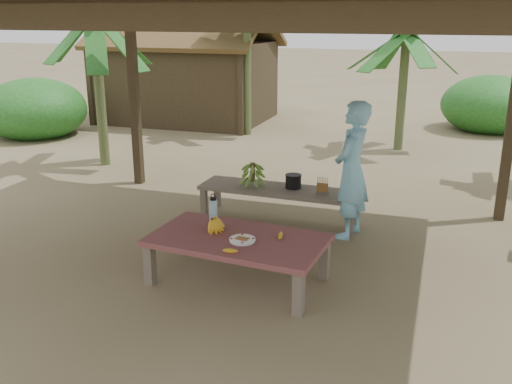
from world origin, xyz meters
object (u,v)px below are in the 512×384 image
(work_table, at_px, (238,243))
(bench, at_px, (280,192))
(plate, at_px, (242,240))
(water_flask, at_px, (213,210))
(cooking_pot, at_px, (293,182))
(ripe_banana_bunch, at_px, (212,224))
(woman, at_px, (352,170))

(work_table, relative_size, bench, 0.85)
(plate, relative_size, water_flask, 0.80)
(water_flask, relative_size, cooking_pot, 1.59)
(ripe_banana_bunch, relative_size, cooking_pot, 1.19)
(work_table, height_order, woman, woman)
(ripe_banana_bunch, relative_size, water_flask, 0.75)
(ripe_banana_bunch, height_order, woman, woman)
(ripe_banana_bunch, bearing_deg, water_flask, 108.64)
(woman, bearing_deg, plate, -12.86)
(work_table, bearing_deg, ripe_banana_bunch, 168.23)
(plate, xyz_separation_m, woman, (0.81, 1.77, 0.35))
(bench, relative_size, woman, 1.28)
(bench, bearing_deg, work_table, -84.98)
(bench, xyz_separation_m, woman, (1.01, -0.29, 0.47))
(bench, height_order, woman, woman)
(work_table, distance_m, water_flask, 0.56)
(work_table, distance_m, ripe_banana_bunch, 0.37)
(bench, bearing_deg, ripe_banana_bunch, -94.86)
(ripe_banana_bunch, bearing_deg, cooking_pot, 78.66)
(ripe_banana_bunch, distance_m, plate, 0.46)
(work_table, height_order, ripe_banana_bunch, ripe_banana_bunch)
(bench, height_order, plate, plate)
(ripe_banana_bunch, xyz_separation_m, cooking_pot, (0.39, 1.93, -0.04))
(work_table, distance_m, plate, 0.15)
(work_table, height_order, plate, plate)
(bench, bearing_deg, plate, -82.74)
(plate, distance_m, cooking_pot, 2.13)
(cooking_pot, bearing_deg, plate, -89.30)
(work_table, height_order, water_flask, water_flask)
(ripe_banana_bunch, xyz_separation_m, water_flask, (-0.08, 0.23, 0.07))
(water_flask, height_order, cooking_pot, water_flask)
(bench, relative_size, plate, 8.19)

